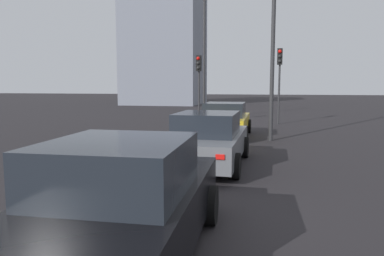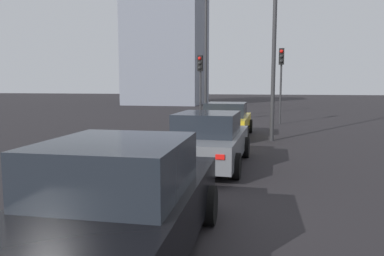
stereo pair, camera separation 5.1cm
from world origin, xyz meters
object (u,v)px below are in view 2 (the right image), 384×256
traffic_light_near_right (281,70)px  street_lamp_kerbside (275,22)px  car_grey_second (209,140)px  street_lamp_far (206,48)px  car_black_third (122,202)px  car_yellow_lead (226,120)px  traffic_light_near_left (200,75)px

traffic_light_near_right → street_lamp_kerbside: (-6.38, 0.51, 1.60)m
car_grey_second → street_lamp_far: 14.69m
car_grey_second → car_black_third: car_black_third is taller
car_yellow_lead → car_black_third: bearing=-179.7°
traffic_light_near_left → street_lamp_kerbside: 7.53m
car_yellow_lead → car_grey_second: car_grey_second is taller
car_black_third → car_yellow_lead: bearing=-1.4°
car_black_third → traffic_light_near_right: size_ratio=1.01×
car_grey_second → car_black_third: (-5.62, 0.22, 0.03)m
car_yellow_lead → traffic_light_near_left: bearing=22.8°
car_yellow_lead → car_grey_second: 5.87m
car_black_third → street_lamp_far: size_ratio=0.54×
car_black_third → street_lamp_kerbside: 11.49m
car_yellow_lead → street_lamp_far: (8.07, 2.28, 3.93)m
car_black_third → street_lamp_kerbside: size_ratio=0.54×
traffic_light_near_left → street_lamp_far: 3.41m
car_black_third → traffic_light_near_left: size_ratio=1.10×
traffic_light_near_right → street_lamp_far: bearing=-112.5°
car_black_third → street_lamp_kerbside: (10.62, -1.99, 3.91)m
traffic_light_near_left → street_lamp_far: street_lamp_far is taller
car_grey_second → traffic_light_near_left: bearing=13.1°
car_black_third → traffic_light_near_left: bearing=5.9°
car_black_third → street_lamp_far: 20.07m
street_lamp_far → traffic_light_near_right: bearing=-118.5°
car_black_third → traffic_light_near_left: 16.94m
car_grey_second → traffic_light_near_left: 11.49m
car_grey_second → car_black_third: bearing=179.2°
traffic_light_near_left → car_black_third: bearing=14.7°
traffic_light_near_left → car_grey_second: bearing=19.3°
car_yellow_lead → traffic_light_near_left: (5.20, 2.12, 2.11)m
traffic_light_near_right → car_grey_second: bearing=-5.4°
car_black_third → street_lamp_far: (19.56, 2.22, 3.90)m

